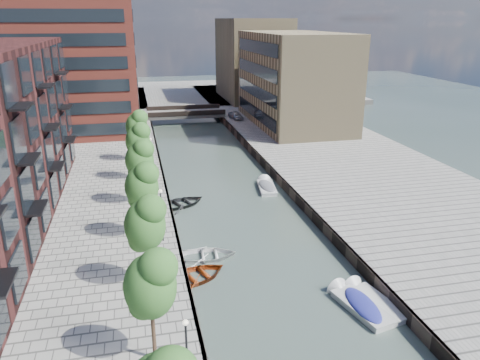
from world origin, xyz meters
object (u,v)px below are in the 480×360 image
object	(u,v)px
bridge	(185,113)
sloop_2	(195,279)
tree_2	(145,222)
tree_5	(138,139)
motorboat_3	(358,304)
motorboat_4	(266,187)
tree_4	(139,158)
car	(236,115)
tree_3	(142,184)
tree_1	(150,282)
motorboat_2	(370,300)
sloop_4	(182,206)
sloop_3	(207,258)
tree_6	(137,125)

from	to	relation	value
bridge	sloop_2	size ratio (longest dim) A/B	2.75
sloop_2	bridge	bearing A→B (deg)	-28.23
tree_2	tree_5	world-z (taller)	same
motorboat_3	motorboat_4	distance (m)	21.94
tree_4	motorboat_4	bearing A→B (deg)	17.50
car	tree_3	bearing A→B (deg)	-122.95
tree_1	sloop_2	xyz separation A→B (m)	(3.10, 8.58, -5.31)
sloop_2	motorboat_3	bearing A→B (deg)	-142.52
bridge	motorboat_4	world-z (taller)	bridge
bridge	tree_4	distance (m)	41.08
motorboat_3	motorboat_4	size ratio (longest dim) A/B	1.03
tree_5	motorboat_2	size ratio (longest dim) A/B	1.23
sloop_4	tree_3	bearing A→B (deg)	131.73
tree_4	tree_3	bearing A→B (deg)	-90.00
motorboat_4	motorboat_3	bearing A→B (deg)	-90.97
tree_5	sloop_2	xyz separation A→B (m)	(3.10, -19.42, -5.31)
tree_2	sloop_4	world-z (taller)	tree_2
sloop_3	motorboat_4	xyz separation A→B (m)	(8.51, 13.66, 0.19)
tree_4	motorboat_3	world-z (taller)	tree_4
tree_4	motorboat_2	xyz separation A→B (m)	(13.56, -17.53, -5.22)
tree_6	sloop_3	bearing A→B (deg)	-79.54
tree_3	sloop_2	world-z (taller)	tree_3
tree_2	tree_3	distance (m)	7.00
tree_6	motorboat_4	xyz separation A→B (m)	(12.87, -9.94, -5.12)
bridge	motorboat_4	size ratio (longest dim) A/B	2.68
tree_1	sloop_3	bearing A→B (deg)	69.08
tree_4	car	bearing A→B (deg)	65.06
tree_1	sloop_2	bearing A→B (deg)	70.14
motorboat_4	tree_5	bearing A→B (deg)	167.12
tree_3	car	world-z (taller)	tree_3
motorboat_2	motorboat_4	distance (m)	21.60
tree_2	motorboat_3	xyz separation A→B (m)	(12.50, -3.88, -5.11)
tree_4	bridge	bearing A→B (deg)	78.00
bridge	tree_3	bearing A→B (deg)	-100.25
tree_3	sloop_4	xyz separation A→B (m)	(3.62, 8.19, -5.31)
tree_1	motorboat_4	distance (m)	28.63
tree_2	tree_6	distance (m)	28.00
tree_5	car	size ratio (longest dim) A/B	1.57
sloop_2	tree_6	bearing A→B (deg)	-15.65
tree_2	car	distance (m)	52.00
tree_1	car	distance (m)	58.67
tree_2	motorboat_4	xyz separation A→B (m)	(12.87, 18.06, -5.12)
motorboat_3	tree_2	bearing A→B (deg)	162.75
bridge	car	world-z (taller)	bridge
tree_3	car	bearing A→B (deg)	68.80
tree_5	motorboat_3	world-z (taller)	tree_5
tree_6	sloop_4	size ratio (longest dim) A/B	1.25
bridge	car	xyz separation A→B (m)	(7.88, -4.78, 0.25)
sloop_2	motorboat_4	bearing A→B (deg)	-53.01
bridge	tree_2	xyz separation A→B (m)	(-8.50, -54.00, 3.92)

